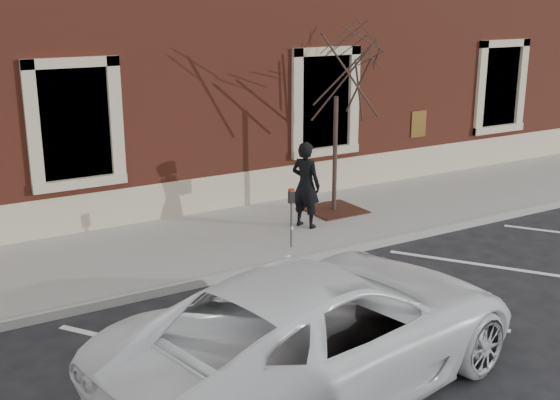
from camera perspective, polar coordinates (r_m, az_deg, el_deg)
ground at (r=13.20m, az=1.34°, el=-5.21°), size 120.00×120.00×0.00m
sidewalk_near at (r=14.59m, az=-2.32°, el=-2.80°), size 40.00×3.50×0.15m
curb_near at (r=13.13m, az=1.46°, el=-4.98°), size 40.00×0.12×0.15m
parking_stripes at (r=11.55m, az=7.24°, el=-8.55°), size 28.00×4.40×0.01m
building_civic at (r=19.31m, az=-11.26°, el=13.39°), size 40.00×8.62×8.00m
man at (r=14.60m, az=2.11°, el=1.25°), size 0.67×0.78×1.82m
parking_meter at (r=13.37m, az=0.92°, el=-0.56°), size 0.11×0.08×1.17m
tree_grate at (r=16.00m, az=4.39°, el=-0.80°), size 1.21×1.21×0.03m
sapling at (r=15.37m, az=4.66°, el=11.00°), size 2.83×2.83×4.72m
white_truck at (r=8.93m, az=3.46°, el=-10.37°), size 6.30×3.87×1.63m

